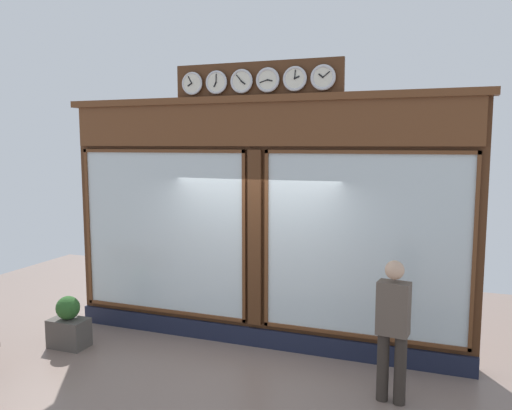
% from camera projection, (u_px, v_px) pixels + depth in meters
% --- Properties ---
extents(shop_facade, '(6.26, 0.42, 4.16)m').
position_uv_depth(shop_facade, '(259.00, 221.00, 7.52)').
color(shop_facade, '#4C2B16').
rests_on(shop_facade, ground_plane).
extents(pedestrian, '(0.39, 0.27, 1.69)m').
position_uv_depth(pedestrian, '(393.00, 325.00, 5.86)').
color(pedestrian, '#312A24').
rests_on(pedestrian, ground_plane).
extents(planter_box, '(0.56, 0.36, 0.43)m').
position_uv_depth(planter_box, '(69.00, 333.00, 7.56)').
color(planter_box, '#4C4742').
rests_on(planter_box, ground_plane).
extents(planter_shrub, '(0.35, 0.35, 0.35)m').
position_uv_depth(planter_shrub, '(68.00, 308.00, 7.51)').
color(planter_shrub, '#285623').
rests_on(planter_shrub, planter_box).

